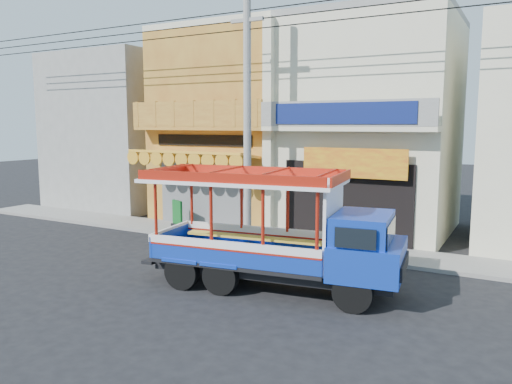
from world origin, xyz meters
TOP-DOWN VIEW (x-y plane):
  - ground at (0.00, 0.00)m, footprint 90.00×90.00m
  - sidewalk at (0.00, 4.00)m, footprint 30.00×2.00m
  - shophouse_left at (-4.00, 7.96)m, footprint 6.00×7.50m
  - shophouse_right at (2.00, 7.96)m, footprint 6.00×6.75m
  - party_pilaster at (-1.00, 4.85)m, footprint 0.35×0.30m
  - filler_building_left at (-11.00, 8.00)m, footprint 6.00×6.00m
  - utility_pole at (-0.85, 3.30)m, footprint 28.00×0.26m
  - songthaew_truck at (2.36, -0.41)m, footprint 6.75×2.93m
  - green_sign at (-4.73, 4.17)m, footprint 0.66×0.53m
  - potted_plant_a at (2.12, 4.41)m, footprint 1.15×1.12m
  - potted_plant_b at (2.50, 4.15)m, footprint 0.62×0.68m

SIDE VIEW (x-z plane):
  - ground at x=0.00m, z-range 0.00..0.00m
  - sidewalk at x=0.00m, z-range 0.00..0.12m
  - green_sign at x=-4.73m, z-range 0.03..1.10m
  - potted_plant_a at x=2.12m, z-range 0.12..1.08m
  - potted_plant_b at x=2.50m, z-range 0.12..1.12m
  - songthaew_truck at x=2.36m, z-range -0.05..3.00m
  - filler_building_left at x=-11.00m, z-range 0.00..7.60m
  - party_pilaster at x=-1.00m, z-range 0.00..8.00m
  - shophouse_right at x=2.00m, z-range -0.01..8.23m
  - shophouse_left at x=-4.00m, z-range -0.01..8.23m
  - utility_pole at x=-0.85m, z-range 0.53..9.53m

